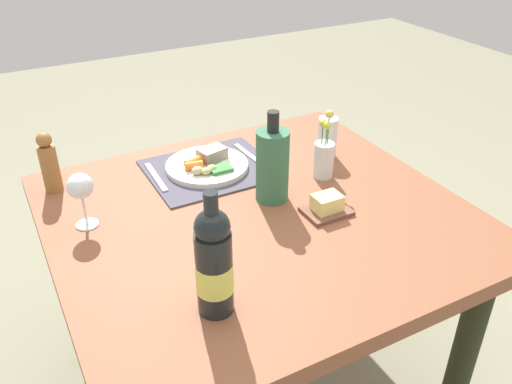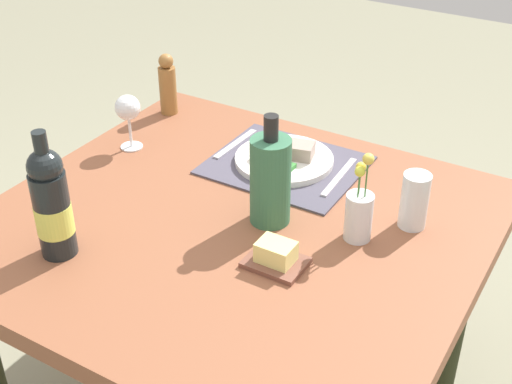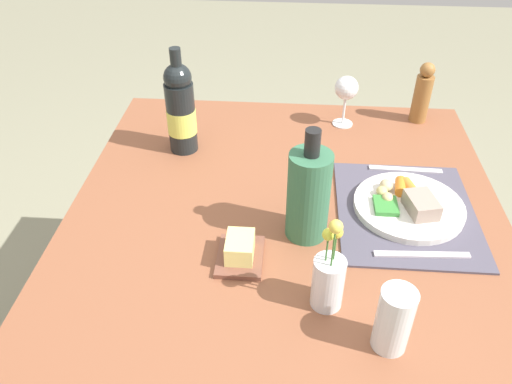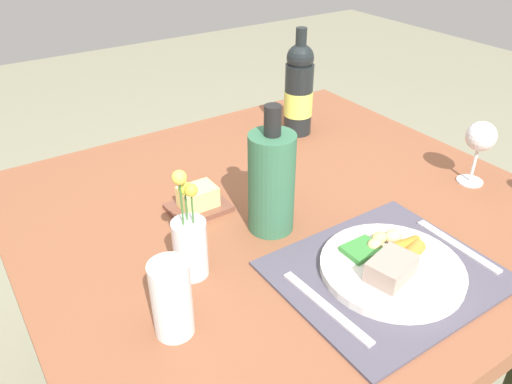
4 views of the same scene
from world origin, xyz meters
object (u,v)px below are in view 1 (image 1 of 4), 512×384
object	(u,v)px
wine_glass	(80,188)
butter_dish	(327,206)
cooler_bottle	(272,165)
knife	(156,177)
water_tumbler	(327,140)
pepper_mill	(49,164)
dining_table	(258,239)
fork	(251,156)
wine_bottle	(214,263)
flower_vase	(324,157)
dinner_plate	(207,164)

from	to	relation	value
wine_glass	butter_dish	world-z (taller)	wine_glass
wine_glass	cooler_bottle	size ratio (longest dim) A/B	0.58
knife	water_tumbler	xyz separation A→B (m)	(-0.57, 0.12, 0.05)
knife	pepper_mill	size ratio (longest dim) A/B	1.02
dining_table	pepper_mill	size ratio (longest dim) A/B	5.99
fork	wine_glass	distance (m)	0.61
dining_table	wine_bottle	bearing A→B (deg)	48.32
flower_vase	wine_bottle	distance (m)	0.68
knife	water_tumbler	bearing A→B (deg)	169.94
dinner_plate	knife	distance (m)	0.17
knife	pepper_mill	distance (m)	0.32
knife	water_tumbler	world-z (taller)	water_tumbler
flower_vase	wine_bottle	bearing A→B (deg)	35.41
knife	wine_bottle	size ratio (longest dim) A/B	0.64
water_tumbler	wine_bottle	bearing A→B (deg)	38.19
fork	butter_dish	bearing A→B (deg)	92.02
wine_glass	wine_bottle	size ratio (longest dim) A/B	0.53
dining_table	wine_bottle	xyz separation A→B (m)	(0.27, 0.30, 0.22)
knife	flower_vase	world-z (taller)	flower_vase
water_tumbler	flower_vase	xyz separation A→B (m)	(0.09, 0.11, 0.01)
cooler_bottle	pepper_mill	bearing A→B (deg)	-32.11
dining_table	wine_glass	xyz separation A→B (m)	(0.45, -0.16, 0.21)
water_tumbler	cooler_bottle	size ratio (longest dim) A/B	0.50
dinner_plate	water_tumbler	xyz separation A→B (m)	(-0.40, 0.10, 0.04)
wine_glass	flower_vase	bearing A→B (deg)	174.03
wine_glass	fork	bearing A→B (deg)	-166.50
flower_vase	wine_bottle	world-z (taller)	wine_bottle
water_tumbler	wine_bottle	world-z (taller)	wine_bottle
knife	wine_glass	size ratio (longest dim) A/B	1.22
butter_dish	dining_table	bearing A→B (deg)	-29.64
fork	pepper_mill	size ratio (longest dim) A/B	1.10
knife	wine_glass	world-z (taller)	wine_glass
knife	wine_bottle	distance (m)	0.64
dining_table	butter_dish	size ratio (longest dim) A/B	8.81
knife	wine_glass	distance (m)	0.31
fork	knife	xyz separation A→B (m)	(0.33, -0.02, 0.00)
water_tumbler	wine_glass	size ratio (longest dim) A/B	0.87
butter_dish	pepper_mill	size ratio (longest dim) A/B	0.68
dining_table	flower_vase	bearing A→B (deg)	-162.59
wine_bottle	pepper_mill	xyz separation A→B (m)	(0.22, -0.70, -0.04)
dining_table	cooler_bottle	distance (m)	0.23
wine_bottle	cooler_bottle	xyz separation A→B (m)	(-0.34, -0.35, -0.01)
knife	butter_dish	size ratio (longest dim) A/B	1.50
knife	water_tumbler	distance (m)	0.58
water_tumbler	pepper_mill	distance (m)	0.88
water_tumbler	butter_dish	bearing A→B (deg)	55.77
water_tumbler	cooler_bottle	world-z (taller)	cooler_bottle
flower_vase	cooler_bottle	xyz separation A→B (m)	(0.21, 0.04, 0.04)
flower_vase	dining_table	bearing A→B (deg)	17.41
wine_glass	knife	bearing A→B (deg)	-148.31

